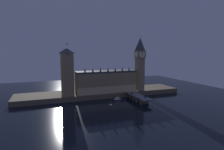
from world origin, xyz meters
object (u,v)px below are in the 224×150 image
at_px(street_lamp_mid, 143,92).
at_px(car_southbound_lead, 145,97).
at_px(street_lamp_near, 140,95).
at_px(street_lamp_far, 129,90).
at_px(victoria_tower, 67,72).
at_px(car_northbound_lead, 132,93).
at_px(boat_upstream, 117,99).
at_px(pedestrian_mid_walk, 142,94).
at_px(pedestrian_near_rail, 141,98).
at_px(clock_tower, 140,62).

bearing_deg(street_lamp_mid, car_southbound_lead, -104.27).
distance_m(car_southbound_lead, street_lamp_near, 9.44).
relative_size(car_southbound_lead, street_lamp_far, 0.69).
bearing_deg(victoria_tower, street_lamp_mid, -21.43).
xyz_separation_m(car_northbound_lead, street_lamp_mid, (8.26, -12.48, 3.25)).
relative_size(car_southbound_lead, street_lamp_mid, 0.75).
bearing_deg(car_southbound_lead, victoria_tower, 151.16).
bearing_deg(street_lamp_far, boat_upstream, -174.55).
height_order(pedestrian_mid_walk, street_lamp_far, street_lamp_far).
xyz_separation_m(victoria_tower, street_lamp_far, (74.24, -18.84, -23.99)).
height_order(car_northbound_lead, pedestrian_near_rail, pedestrian_near_rail).
bearing_deg(clock_tower, pedestrian_mid_walk, -113.87).
bearing_deg(victoria_tower, clock_tower, -1.19).
relative_size(car_northbound_lead, street_lamp_near, 0.61).
height_order(car_northbound_lead, street_lamp_mid, street_lamp_mid).
bearing_deg(street_lamp_mid, victoria_tower, 158.57).
xyz_separation_m(victoria_tower, pedestrian_near_rail, (74.64, -48.58, -27.38)).
height_order(car_southbound_lead, street_lamp_near, street_lamp_near).
xyz_separation_m(pedestrian_near_rail, street_lamp_mid, (10.88, 15.03, 3.03)).
distance_m(clock_tower, boat_upstream, 62.73).
xyz_separation_m(car_northbound_lead, boat_upstream, (-19.47, 0.67, -6.29)).
distance_m(pedestrian_mid_walk, street_lamp_far, 17.28).
xyz_separation_m(car_northbound_lead, street_lamp_near, (-3.02, -27.20, 3.48)).
distance_m(clock_tower, street_lamp_mid, 48.59).
height_order(pedestrian_near_rail, street_lamp_near, street_lamp_near).
bearing_deg(pedestrian_near_rail, boat_upstream, 120.87).
distance_m(clock_tower, car_southbound_lead, 59.84).
bearing_deg(street_lamp_near, pedestrian_near_rail, -37.36).
bearing_deg(car_southbound_lead, street_lamp_far, 107.25).
bearing_deg(street_lamp_far, street_lamp_mid, -52.54).
bearing_deg(car_northbound_lead, car_southbound_lead, -77.86).
height_order(car_southbound_lead, boat_upstream, car_southbound_lead).
xyz_separation_m(street_lamp_near, street_lamp_mid, (11.28, 14.72, -0.23)).
height_order(victoria_tower, pedestrian_near_rail, victoria_tower).
bearing_deg(street_lamp_near, street_lamp_far, 90.00).
bearing_deg(street_lamp_far, clock_tower, 34.93).
bearing_deg(street_lamp_near, clock_tower, 62.52).
distance_m(car_southbound_lead, pedestrian_mid_walk, 13.88).
xyz_separation_m(clock_tower, pedestrian_mid_walk, (-13.17, -29.76, -37.84)).
height_order(victoria_tower, street_lamp_far, victoria_tower).
bearing_deg(pedestrian_near_rail, street_lamp_near, 142.64).
relative_size(victoria_tower, street_lamp_near, 9.46).
bearing_deg(clock_tower, pedestrian_near_rail, -116.94).
xyz_separation_m(victoria_tower, car_northbound_lead, (77.26, -21.08, -27.59)).
xyz_separation_m(car_southbound_lead, pedestrian_mid_walk, (2.62, 13.63, 0.23)).
relative_size(pedestrian_near_rail, street_lamp_mid, 0.28).
bearing_deg(clock_tower, street_lamp_mid, -112.06).
bearing_deg(street_lamp_near, car_southbound_lead, 19.01).
bearing_deg(car_southbound_lead, street_lamp_mid, 75.73).
distance_m(street_lamp_mid, boat_upstream, 32.13).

